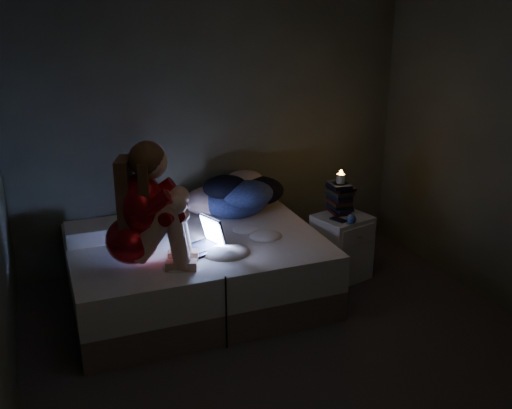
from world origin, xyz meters
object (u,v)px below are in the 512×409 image
bed (197,270)px  candle (341,179)px  phone (335,219)px  woman (129,205)px  laptop (196,236)px  nightstand (341,247)px

bed → candle: (1.30, 0.04, 0.61)m
candle → phone: candle is taller
woman → candle: 1.87m
woman → laptop: woman is taller
bed → candle: 1.44m
laptop → phone: (1.24, 0.13, -0.09)m
phone → bed: bearing=166.5°
woman → nightstand: bearing=27.1°
woman → phone: (1.73, 0.20, -0.41)m
nightstand → phone: 0.31m
laptop → bed: bearing=55.5°
laptop → nightstand: (1.34, 0.18, -0.38)m
phone → nightstand: bearing=17.5°
laptop → candle: bearing=-10.5°
woman → phone: size_ratio=6.50×
candle → phone: bearing=-128.9°
bed → nightstand: 1.29m
nightstand → candle: candle is taller
woman → laptop: bearing=26.9°
nightstand → phone: bearing=-168.3°
woman → bed: bearing=48.1°
laptop → candle: size_ratio=4.59×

